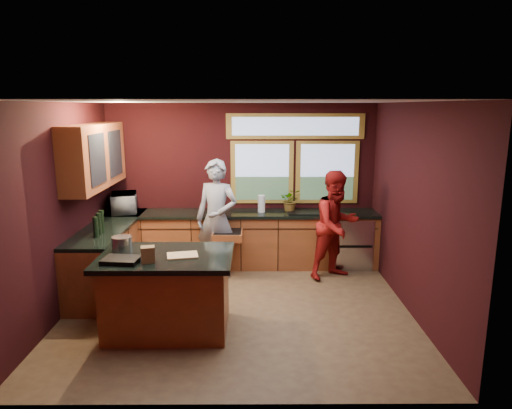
{
  "coord_description": "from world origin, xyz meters",
  "views": [
    {
      "loc": [
        0.21,
        -5.66,
        2.65
      ],
      "look_at": [
        0.24,
        0.4,
        1.34
      ],
      "focal_mm": 32.0,
      "sensor_mm": 36.0,
      "label": 1
    }
  ],
  "objects_px": {
    "stock_pot": "(122,244)",
    "cutting_board": "(182,255)",
    "island": "(168,292)",
    "person_red": "(337,225)",
    "person_grey": "(217,219)"
  },
  "relations": [
    {
      "from": "cutting_board",
      "to": "person_red",
      "type": "bearing_deg",
      "value": 40.1
    },
    {
      "from": "cutting_board",
      "to": "stock_pot",
      "type": "height_order",
      "value": "stock_pot"
    },
    {
      "from": "person_red",
      "to": "stock_pot",
      "type": "bearing_deg",
      "value": 179.22
    },
    {
      "from": "person_grey",
      "to": "cutting_board",
      "type": "height_order",
      "value": "person_grey"
    },
    {
      "from": "island",
      "to": "cutting_board",
      "type": "bearing_deg",
      "value": -14.04
    },
    {
      "from": "island",
      "to": "stock_pot",
      "type": "bearing_deg",
      "value": 164.74
    },
    {
      "from": "island",
      "to": "person_red",
      "type": "relative_size",
      "value": 0.91
    },
    {
      "from": "person_grey",
      "to": "person_red",
      "type": "bearing_deg",
      "value": 18.94
    },
    {
      "from": "person_grey",
      "to": "person_red",
      "type": "xyz_separation_m",
      "value": [
        1.85,
        -0.05,
        -0.08
      ]
    },
    {
      "from": "island",
      "to": "cutting_board",
      "type": "xyz_separation_m",
      "value": [
        0.2,
        -0.05,
        0.48
      ]
    },
    {
      "from": "person_grey",
      "to": "stock_pot",
      "type": "distance_m",
      "value": 1.91
    },
    {
      "from": "island",
      "to": "stock_pot",
      "type": "height_order",
      "value": "stock_pot"
    },
    {
      "from": "stock_pot",
      "to": "cutting_board",
      "type": "bearing_deg",
      "value": -14.93
    },
    {
      "from": "person_red",
      "to": "cutting_board",
      "type": "xyz_separation_m",
      "value": [
        -2.11,
        -1.77,
        0.11
      ]
    },
    {
      "from": "island",
      "to": "person_red",
      "type": "height_order",
      "value": "person_red"
    }
  ]
}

